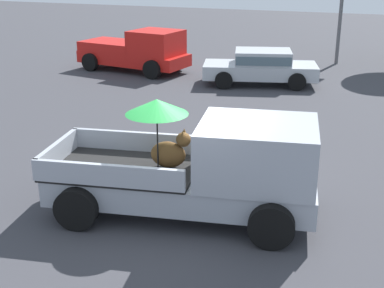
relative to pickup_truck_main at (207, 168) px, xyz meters
name	(u,v)px	position (x,y,z in m)	size (l,w,h in m)	color
ground_plane	(182,212)	(-0.47, -0.08, -0.96)	(80.00, 80.00, 0.00)	#38383D
pickup_truck_main	(207,168)	(0.00, 0.00, 0.00)	(5.30, 2.95, 2.26)	black
pickup_truck_red	(137,51)	(-7.25, 11.62, -0.09)	(5.02, 2.74, 1.80)	black
parked_sedan_far	(261,65)	(-1.69, 11.06, -0.22)	(4.61, 2.83, 1.33)	black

